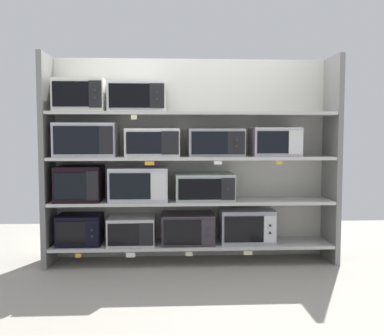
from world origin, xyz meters
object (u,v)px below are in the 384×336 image
object	(u,v)px
microwave_2	(188,228)
microwave_7	(87,140)
microwave_10	(275,142)
microwave_12	(137,97)
microwave_3	(247,226)
microwave_0	(80,229)
microwave_6	(204,187)
microwave_4	(80,183)
microwave_11	(80,96)
microwave_5	(139,184)
microwave_1	(132,230)
microwave_9	(216,143)
microwave_8	(153,143)

from	to	relation	value
microwave_2	microwave_7	distance (m)	1.31
microwave_7	microwave_10	xyz separation A→B (m)	(1.84, 0.00, -0.02)
microwave_10	microwave_12	distance (m)	1.42
microwave_7	microwave_10	size ratio (longest dim) A/B	1.25
microwave_3	microwave_7	size ratio (longest dim) A/B	0.92
microwave_0	microwave_6	size ratio (longest dim) A/B	0.74
microwave_4	microwave_12	size ratio (longest dim) A/B	0.79
microwave_0	microwave_4	bearing A→B (deg)	1.59
microwave_3	microwave_11	world-z (taller)	microwave_11
microwave_5	microwave_12	world-z (taller)	microwave_12
microwave_12	microwave_10	bearing A→B (deg)	0.01
microwave_4	microwave_11	distance (m)	0.85
microwave_2	microwave_12	xyz separation A→B (m)	(-0.49, 0.00, 1.29)
microwave_1	microwave_9	world-z (taller)	microwave_9
microwave_5	microwave_6	world-z (taller)	microwave_5
microwave_1	microwave_7	size ratio (longest dim) A/B	0.78
microwave_3	microwave_0	bearing A→B (deg)	180.00
microwave_0	microwave_11	world-z (taller)	microwave_11
microwave_10	microwave_1	bearing A→B (deg)	-179.99
microwave_7	microwave_10	bearing A→B (deg)	0.01
microwave_6	microwave_12	size ratio (longest dim) A/B	1.04
microwave_6	microwave_8	world-z (taller)	microwave_8
microwave_6	microwave_12	world-z (taller)	microwave_12
microwave_1	microwave_12	xyz separation A→B (m)	(0.07, -0.00, 1.30)
microwave_3	microwave_6	world-z (taller)	microwave_6
microwave_4	microwave_11	bearing A→B (deg)	-0.49
microwave_6	microwave_11	xyz separation A→B (m)	(-1.19, 0.00, 0.88)
microwave_1	microwave_4	distance (m)	0.68
microwave_3	microwave_12	size ratio (longest dim) A/B	0.98
microwave_5	microwave_11	bearing A→B (deg)	-180.00
microwave_9	microwave_8	bearing A→B (deg)	179.98
microwave_3	microwave_5	bearing A→B (deg)	179.99
microwave_8	microwave_9	distance (m)	0.62
microwave_4	microwave_6	distance (m)	1.22
microwave_0	microwave_9	distance (m)	1.58
microwave_7	microwave_9	world-z (taller)	microwave_7
microwave_1	microwave_12	size ratio (longest dim) A/B	0.83
microwave_6	microwave_8	xyz separation A→B (m)	(-0.51, 0.00, 0.44)
microwave_2	microwave_10	bearing A→B (deg)	0.02
microwave_2	microwave_11	distance (m)	1.66
microwave_1	microwave_7	world-z (taller)	microwave_7
microwave_5	microwave_9	distance (m)	0.85
microwave_1	microwave_6	distance (m)	0.83
microwave_3	microwave_12	xyz separation A→B (m)	(-1.08, -0.00, 1.27)
microwave_11	microwave_12	distance (m)	0.54
microwave_3	microwave_9	bearing A→B (deg)	-179.99
microwave_11	microwave_5	bearing A→B (deg)	0.00
microwave_0	microwave_10	distance (m)	2.10
microwave_0	microwave_8	xyz separation A→B (m)	(0.72, 0.00, 0.85)
microwave_4	microwave_11	size ratio (longest dim) A/B	0.91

